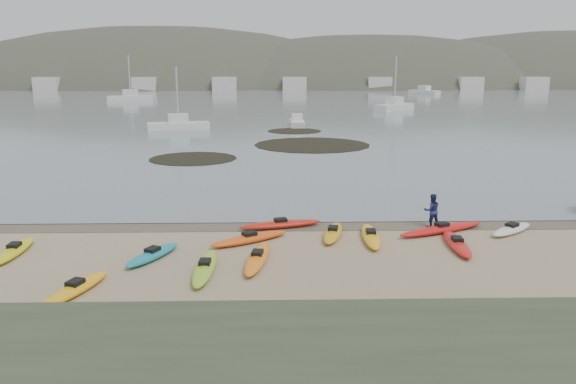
{
  "coord_description": "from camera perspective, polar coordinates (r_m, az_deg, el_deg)",
  "views": [
    {
      "loc": [
        -0.61,
        -25.5,
        7.24
      ],
      "look_at": [
        0.0,
        0.0,
        1.5
      ],
      "focal_mm": 35.0,
      "sensor_mm": 36.0,
      "label": 1
    }
  ],
  "objects": [
    {
      "name": "ground",
      "position": [
        26.52,
        0.0,
        -3.16
      ],
      "size": [
        600.0,
        600.0,
        0.0
      ],
      "primitive_type": "plane",
      "color": "tan",
      "rests_on": "ground"
    },
    {
      "name": "kayaks",
      "position": [
        22.9,
        0.36,
        -5.31
      ],
      "size": [
        22.49,
        9.88,
        0.34
      ],
      "color": "yellow",
      "rests_on": "ground"
    },
    {
      "name": "far_hills",
      "position": [
        224.28,
        8.96,
        6.6
      ],
      "size": [
        550.0,
        135.0,
        80.0
      ],
      "color": "#384235",
      "rests_on": "ground"
    },
    {
      "name": "wet_sand",
      "position": [
        26.23,
        0.02,
        -3.33
      ],
      "size": [
        60.0,
        60.0,
        0.0
      ],
      "primitive_type": "plane",
      "color": "brown",
      "rests_on": "ground"
    },
    {
      "name": "far_town",
      "position": [
        170.71,
        0.86,
        10.92
      ],
      "size": [
        199.0,
        5.0,
        4.0
      ],
      "color": "beige",
      "rests_on": "ground"
    },
    {
      "name": "water",
      "position": [
        325.58,
        -1.29,
        11.41
      ],
      "size": [
        1200.0,
        1200.0,
        0.0
      ],
      "primitive_type": "plane",
      "color": "slate",
      "rests_on": "ground"
    },
    {
      "name": "person_east",
      "position": [
        26.49,
        14.4,
        -1.83
      ],
      "size": [
        0.81,
        0.65,
        1.57
      ],
      "primitive_type": "imported",
      "rotation": [
        0.0,
        0.0,
        3.22
      ],
      "color": "navy",
      "rests_on": "ground"
    },
    {
      "name": "kelp_mats",
      "position": [
        52.75,
        -0.4,
        4.82
      ],
      "size": [
        18.88,
        25.63,
        0.04
      ],
      "color": "black",
      "rests_on": "water"
    },
    {
      "name": "moored_boats",
      "position": [
        109.76,
        0.97,
        9.21
      ],
      "size": [
        77.53,
        88.27,
        1.3
      ],
      "color": "silver",
      "rests_on": "ground"
    }
  ]
}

